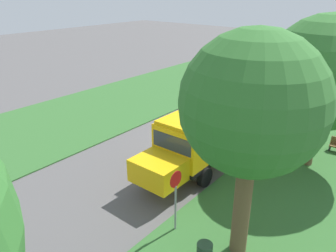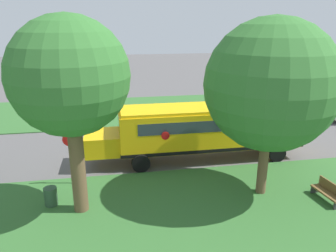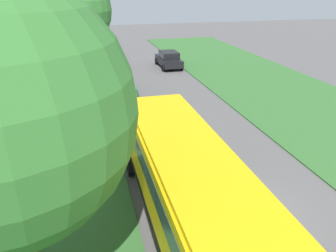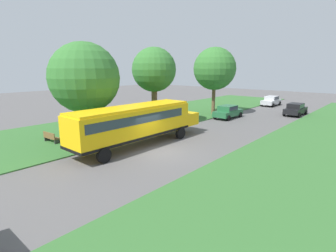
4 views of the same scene
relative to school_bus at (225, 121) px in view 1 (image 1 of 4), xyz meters
name	(u,v)px [view 1 (image 1 of 4)]	position (x,y,z in m)	size (l,w,h in m)	color
ground_plane	(188,140)	(2.48, 0.09, -1.92)	(120.00, 120.00, 0.00)	#565454
grass_far_side	(98,109)	(11.48, 0.09, -1.89)	(10.00, 80.00, 0.07)	#33662D
school_bus	(225,121)	(0.00, 0.00, 0.00)	(2.85, 12.42, 3.16)	yellow
pickup_truck	(253,74)	(5.18, -14.75, -0.85)	(2.28, 5.40, 2.10)	silver
oak_tree_beside_bus	(320,75)	(-4.37, -1.46, 3.16)	(5.74, 5.74, 8.07)	brown
oak_tree_roadside_mid	(250,103)	(-4.54, 6.81, 3.90)	(4.62, 4.62, 8.13)	brown
stop_sign	(176,194)	(-2.12, 7.36, -0.19)	(0.08, 0.68, 2.74)	gray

